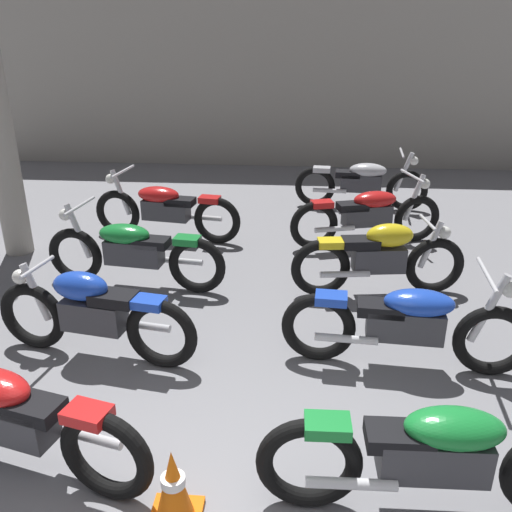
{
  "coord_description": "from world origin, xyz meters",
  "views": [
    {
      "loc": [
        0.44,
        -2.03,
        2.87
      ],
      "look_at": [
        0.0,
        3.43,
        0.55
      ],
      "focal_mm": 38.69,
      "sensor_mm": 36.0,
      "label": 1
    }
  ],
  "objects": [
    {
      "name": "motorcycle_left_row_1",
      "position": [
        -1.38,
        2.22,
        0.46
      ],
      "size": [
        1.96,
        0.55,
        0.88
      ],
      "color": "black",
      "rests_on": "ground"
    },
    {
      "name": "motorcycle_right_row_2",
      "position": [
        1.36,
        3.72,
        0.46
      ],
      "size": [
        1.97,
        0.56,
        0.88
      ],
      "color": "black",
      "rests_on": "ground"
    },
    {
      "name": "motorcycle_right_row_4",
      "position": [
        1.47,
        6.92,
        0.45
      ],
      "size": [
        2.17,
        0.68,
        0.97
      ],
      "color": "black",
      "rests_on": "ground"
    },
    {
      "name": "motorcycle_left_row_0",
      "position": [
        -1.47,
        0.81,
        0.45
      ],
      "size": [
        2.13,
        0.81,
        0.97
      ],
      "color": "black",
      "rests_on": "ground"
    },
    {
      "name": "motorcycle_left_row_2",
      "position": [
        -1.44,
        3.7,
        0.45
      ],
      "size": [
        2.17,
        0.68,
        0.97
      ],
      "color": "black",
      "rests_on": "ground"
    },
    {
      "name": "traffic_cone",
      "position": [
        -0.26,
        0.46,
        0.26
      ],
      "size": [
        0.32,
        0.32,
        0.54
      ],
      "color": "orange",
      "rests_on": "ground"
    },
    {
      "name": "motorcycle_right_row_1",
      "position": [
        1.41,
        2.27,
        0.45
      ],
      "size": [
        2.17,
        0.68,
        0.97
      ],
      "color": "black",
      "rests_on": "ground"
    },
    {
      "name": "motorcycle_right_row_0",
      "position": [
        1.32,
        0.66,
        0.45
      ],
      "size": [
        2.17,
        0.68,
        0.97
      ],
      "color": "black",
      "rests_on": "ground"
    },
    {
      "name": "back_wall",
      "position": [
        0.0,
        9.89,
        1.8
      ],
      "size": [
        12.76,
        0.24,
        3.6
      ],
      "primitive_type": "cube",
      "color": "#9E998E",
      "rests_on": "ground"
    },
    {
      "name": "motorcycle_left_row_3",
      "position": [
        -1.43,
        5.26,
        0.45
      ],
      "size": [
        2.16,
        0.68,
        0.97
      ],
      "color": "black",
      "rests_on": "ground"
    },
    {
      "name": "motorcycle_right_row_3",
      "position": [
        1.39,
        5.25,
        0.45
      ],
      "size": [
        2.12,
        0.87,
        0.97
      ],
      "color": "black",
      "rests_on": "ground"
    }
  ]
}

